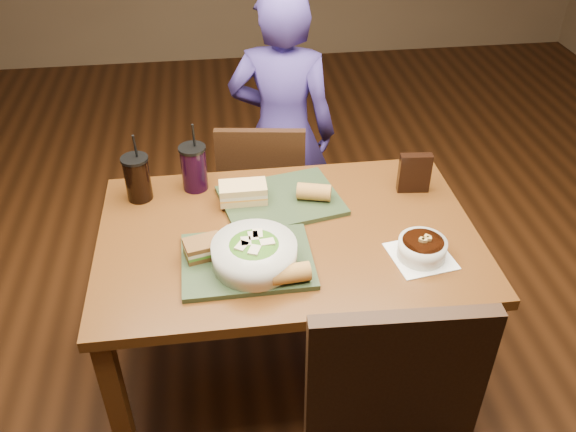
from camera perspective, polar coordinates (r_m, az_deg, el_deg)
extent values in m
plane|color=#381C0B|center=(2.63, 0.00, -14.56)|extent=(6.00, 6.00, 0.00)
cube|color=#542E10|center=(2.14, -15.46, -17.40)|extent=(0.06, 0.06, 0.71)
cube|color=#542E10|center=(2.26, 17.06, -14.02)|extent=(0.06, 0.06, 0.71)
cube|color=#542E10|center=(2.66, -14.06, -4.35)|extent=(0.06, 0.06, 0.71)
cube|color=#542E10|center=(2.76, 11.43, -2.26)|extent=(0.06, 0.06, 0.71)
cube|color=#542E10|center=(2.12, 0.00, -1.97)|extent=(1.30, 0.85, 0.04)
cube|color=black|center=(1.62, 9.98, -15.86)|extent=(0.45, 0.06, 0.54)
cube|color=black|center=(2.87, -2.75, 1.46)|extent=(0.42, 0.42, 0.04)
cube|color=black|center=(2.60, -2.55, 3.71)|extent=(0.38, 0.09, 0.44)
cube|color=black|center=(2.87, -5.52, -4.03)|extent=(0.04, 0.04, 0.38)
cube|color=black|center=(2.89, 0.84, -3.51)|extent=(0.04, 0.04, 0.38)
cube|color=black|center=(3.12, -5.84, -0.25)|extent=(0.04, 0.04, 0.38)
cube|color=black|center=(3.14, 0.00, 0.20)|extent=(0.04, 0.04, 0.38)
imported|color=#3C2E7F|center=(2.85, -0.52, 7.77)|extent=(0.56, 0.44, 1.36)
cube|color=#283720|center=(1.98, -3.82, -4.21)|extent=(0.42, 0.32, 0.02)
cube|color=#283720|center=(2.24, -0.67, 1.46)|extent=(0.48, 0.40, 0.02)
cylinder|color=silver|center=(1.92, -3.16, -3.58)|extent=(0.27, 0.27, 0.08)
ellipsoid|color=#427219|center=(1.91, -3.18, -3.21)|extent=(0.22, 0.22, 0.07)
cube|color=beige|center=(1.90, -3.95, -2.44)|extent=(0.03, 0.05, 0.01)
cube|color=beige|center=(1.87, -3.16, -3.24)|extent=(0.05, 0.05, 0.01)
cube|color=beige|center=(1.93, -2.86, -1.69)|extent=(0.03, 0.05, 0.01)
cube|color=beige|center=(1.92, -3.27, -1.93)|extent=(0.03, 0.05, 0.01)
cube|color=beige|center=(1.90, -1.95, -2.49)|extent=(0.05, 0.04, 0.01)
cube|color=beige|center=(1.89, -4.33, -2.85)|extent=(0.05, 0.05, 0.01)
cube|color=white|center=(2.05, 12.31, -3.69)|extent=(0.22, 0.22, 0.00)
cylinder|color=silver|center=(2.03, 12.43, -2.98)|extent=(0.16, 0.16, 0.06)
cylinder|color=black|center=(2.01, 12.52, -2.45)|extent=(0.13, 0.13, 0.01)
cube|color=#B28947|center=(2.00, 12.64, -2.24)|extent=(0.02, 0.02, 0.01)
cube|color=#B28947|center=(2.02, 12.86, -1.92)|extent=(0.02, 0.02, 0.01)
cube|color=#B28947|center=(2.01, 13.06, -2.07)|extent=(0.02, 0.02, 0.01)
cube|color=#B28947|center=(2.00, 12.40, -2.18)|extent=(0.02, 0.02, 0.01)
cube|color=#593819|center=(1.99, -7.86, -3.44)|extent=(0.14, 0.11, 0.02)
cube|color=#3F721E|center=(1.99, -7.89, -3.14)|extent=(0.14, 0.11, 0.01)
cube|color=beige|center=(1.98, -7.92, -2.87)|extent=(0.14, 0.11, 0.01)
cube|color=#593819|center=(1.97, -7.95, -2.54)|extent=(0.14, 0.11, 0.02)
cube|color=tan|center=(2.23, -4.20, 1.75)|extent=(0.17, 0.09, 0.02)
cube|color=orange|center=(2.22, -4.22, 2.07)|extent=(0.17, 0.09, 0.01)
cube|color=beige|center=(2.21, -4.23, 2.29)|extent=(0.17, 0.09, 0.01)
cube|color=tan|center=(2.20, -4.25, 2.69)|extent=(0.17, 0.09, 0.02)
cylinder|color=#AD7533|center=(1.87, 0.23, -5.40)|extent=(0.13, 0.07, 0.06)
cylinder|color=#AD7533|center=(2.22, 2.45, 2.27)|extent=(0.14, 0.09, 0.06)
cylinder|color=black|center=(2.29, -13.88, 3.35)|extent=(0.09, 0.09, 0.16)
cylinder|color=black|center=(2.25, -14.20, 5.20)|extent=(0.10, 0.10, 0.01)
cylinder|color=black|center=(2.23, -14.11, 6.27)|extent=(0.01, 0.03, 0.11)
cylinder|color=black|center=(2.31, -8.78, 4.37)|extent=(0.09, 0.09, 0.17)
cylinder|color=black|center=(2.27, -8.98, 6.28)|extent=(0.10, 0.10, 0.01)
cylinder|color=black|center=(2.24, -8.82, 7.37)|extent=(0.01, 0.03, 0.11)
cube|color=black|center=(2.32, 11.75, 3.96)|extent=(0.12, 0.05, 0.15)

